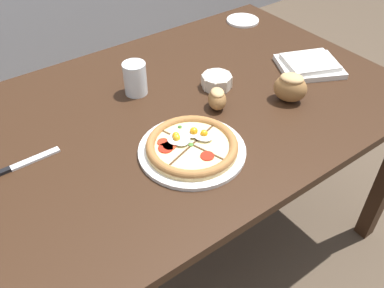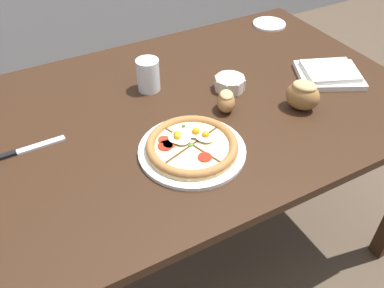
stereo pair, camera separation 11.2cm
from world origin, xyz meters
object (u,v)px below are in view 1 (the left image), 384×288
object	(u,v)px
pizza	(192,147)
water_glass	(135,80)
ramekin_bowl	(217,81)
bread_piece_mid	(290,87)
dining_table	(177,127)
knife_main	(16,166)
bread_piece_near	(217,99)
napkin_folded	(309,65)
side_saucer	(243,20)

from	to	relation	value
pizza	water_glass	distance (m)	0.35
ramekin_bowl	bread_piece_mid	distance (m)	0.25
ramekin_bowl	bread_piece_mid	bearing A→B (deg)	-54.97
dining_table	knife_main	bearing A→B (deg)	177.63
pizza	water_glass	bearing A→B (deg)	85.87
bread_piece_near	knife_main	distance (m)	0.62
water_glass	dining_table	bearing A→B (deg)	-66.63
ramekin_bowl	bread_piece_mid	xyz separation A→B (m)	(0.14, -0.20, 0.03)
napkin_folded	water_glass	distance (m)	0.64
knife_main	side_saucer	bearing A→B (deg)	16.35
napkin_folded	bread_piece_mid	size ratio (longest dim) A/B	2.05
pizza	bread_piece_near	distance (m)	0.23
bread_piece_mid	water_glass	world-z (taller)	water_glass
bread_piece_mid	side_saucer	bearing A→B (deg)	62.60
pizza	bread_piece_near	bearing A→B (deg)	33.11
water_glass	side_saucer	size ratio (longest dim) A/B	0.78
napkin_folded	bread_piece_mid	bearing A→B (deg)	-155.25
pizza	bread_piece_mid	world-z (taller)	bread_piece_mid
napkin_folded	pizza	bearing A→B (deg)	-169.42
dining_table	pizza	xyz separation A→B (m)	(-0.09, -0.21, 0.10)
dining_table	side_saucer	distance (m)	0.71
ramekin_bowl	bread_piece_mid	world-z (taller)	bread_piece_mid
pizza	napkin_folded	xyz separation A→B (m)	(0.61, 0.11, -0.00)
dining_table	ramekin_bowl	bearing A→B (deg)	4.47
pizza	bread_piece_near	size ratio (longest dim) A/B	3.23
pizza	knife_main	bearing A→B (deg)	151.56
bread_piece_near	bread_piece_mid	xyz separation A→B (m)	(0.22, -0.10, 0.01)
ramekin_bowl	knife_main	xyz separation A→B (m)	(-0.69, 0.01, -0.02)
bread_piece_mid	ramekin_bowl	bearing A→B (deg)	125.03
knife_main	side_saucer	world-z (taller)	same
bread_piece_near	pizza	bearing A→B (deg)	-146.89
pizza	ramekin_bowl	bearing A→B (deg)	39.65
ramekin_bowl	water_glass	distance (m)	0.28
bread_piece_near	water_glass	distance (m)	0.28
knife_main	water_glass	xyz separation A→B (m)	(0.45, 0.12, 0.04)
pizza	side_saucer	world-z (taller)	pizza
pizza	dining_table	bearing A→B (deg)	66.91
bread_piece_mid	bread_piece_near	bearing A→B (deg)	154.41
dining_table	ramekin_bowl	world-z (taller)	ramekin_bowl
bread_piece_near	bread_piece_mid	world-z (taller)	bread_piece_mid
bread_piece_near	knife_main	bearing A→B (deg)	170.30
dining_table	napkin_folded	size ratio (longest dim) A/B	5.54
knife_main	bread_piece_mid	bearing A→B (deg)	-14.69
water_glass	side_saucer	xyz separation A→B (m)	(0.66, 0.21, -0.04)
ramekin_bowl	side_saucer	world-z (taller)	ramekin_bowl
ramekin_bowl	napkin_folded	size ratio (longest dim) A/B	0.39
dining_table	bread_piece_near	distance (m)	0.18
bread_piece_near	napkin_folded	bearing A→B (deg)	-1.15
side_saucer	dining_table	bearing A→B (deg)	-149.25
napkin_folded	bread_piece_mid	xyz separation A→B (m)	(-0.21, -0.10, 0.03)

